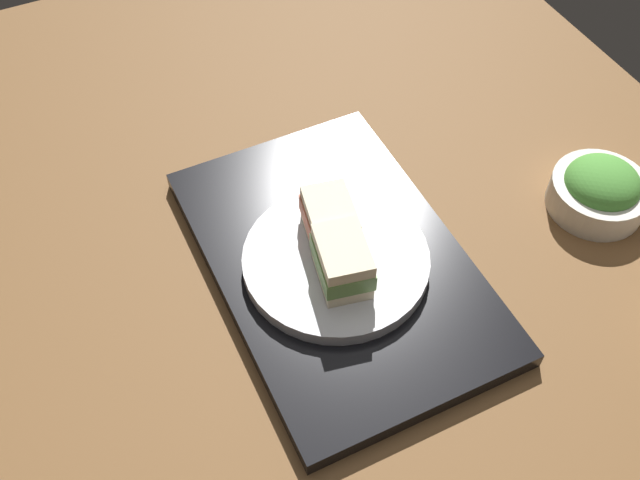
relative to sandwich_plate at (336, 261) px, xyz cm
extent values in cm
cube|color=brown|center=(2.69, 2.83, -4.42)|extent=(140.00, 100.00, 3.00)
cube|color=black|center=(-0.93, 0.66, -1.87)|extent=(40.01, 26.10, 2.11)
cylinder|color=silver|center=(0.00, 0.00, 0.00)|extent=(20.24, 20.24, 1.62)
cube|color=beige|center=(-2.85, 0.66, 1.49)|extent=(7.85, 6.17, 1.36)
cube|color=#CC6B4C|center=(-2.85, 0.66, 3.26)|extent=(8.06, 6.50, 2.19)
cube|color=beige|center=(-2.85, 0.66, 5.03)|extent=(7.85, 6.17, 1.36)
cube|color=beige|center=(2.85, -0.66, 1.59)|extent=(7.85, 6.17, 1.56)
cube|color=#669347|center=(2.85, -0.66, 3.45)|extent=(8.07, 6.48, 2.17)
cube|color=beige|center=(2.85, -0.66, 5.32)|extent=(7.85, 6.17, 1.56)
cylinder|color=silver|center=(4.03, 32.53, -1.00)|extent=(11.44, 11.44, 3.83)
ellipsoid|color=#4C9338|center=(4.03, 32.53, 0.91)|extent=(8.77, 8.77, 4.83)
camera|label=1|loc=(42.13, -22.20, 63.65)|focal=41.32mm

